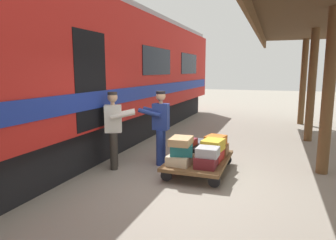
{
  "coord_description": "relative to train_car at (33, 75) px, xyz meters",
  "views": [
    {
      "loc": [
        -1.46,
        5.31,
        2.15
      ],
      "look_at": [
        0.61,
        -0.47,
        1.15
      ],
      "focal_mm": 32.18,
      "sensor_mm": 36.0,
      "label": 1
    }
  ],
  "objects": [
    {
      "name": "suitcase_gray_aluminum",
      "position": [
        -3.89,
        -0.26,
        -1.45
      ],
      "size": [
        0.42,
        0.39,
        0.18
      ],
      "primitive_type": "cube",
      "rotation": [
        0.0,
        0.0,
        -0.01
      ],
      "color": "#9EA0A5",
      "rests_on": "suitcase_maroon_trunk"
    },
    {
      "name": "suitcase_orange_carryall",
      "position": [
        -3.86,
        -1.25,
        -1.45
      ],
      "size": [
        0.47,
        0.5,
        0.21
      ],
      "primitive_type": "cube",
      "rotation": [
        0.0,
        0.0,
        -0.19
      ],
      "color": "#CC6B23",
      "rests_on": "suitcase_brown_leather"
    },
    {
      "name": "ground_plane",
      "position": [
        -3.61,
        -0.0,
        -2.06
      ],
      "size": [
        60.0,
        60.0,
        0.0
      ],
      "primitive_type": "plane",
      "color": "gray"
    },
    {
      "name": "suitcase_cream_canvas",
      "position": [
        -3.33,
        -0.25,
        -1.67
      ],
      "size": [
        0.48,
        0.52,
        0.19
      ],
      "primitive_type": "cube",
      "rotation": [
        0.0,
        0.0,
        -0.07
      ],
      "color": "beige",
      "rests_on": "luggage_cart"
    },
    {
      "name": "suitcase_yellow_case",
      "position": [
        -3.89,
        -0.76,
        -1.44
      ],
      "size": [
        0.45,
        0.54,
        0.23
      ],
      "primitive_type": "cube",
      "rotation": [
        0.0,
        0.0,
        -0.13
      ],
      "color": "gold",
      "rests_on": "suitcase_red_plastic"
    },
    {
      "name": "suitcase_teal_softside",
      "position": [
        -3.35,
        -0.29,
        -1.47
      ],
      "size": [
        0.52,
        0.49,
        0.21
      ],
      "primitive_type": "cube",
      "rotation": [
        0.0,
        0.0,
        0.25
      ],
      "color": "#1E666B",
      "rests_on": "suitcase_cream_canvas"
    },
    {
      "name": "suitcase_burgundy_valise",
      "position": [
        -3.3,
        -0.74,
        -1.42
      ],
      "size": [
        0.46,
        0.51,
        0.14
      ],
      "primitive_type": "cube",
      "rotation": [
        0.0,
        0.0,
        -0.18
      ],
      "color": "maroon",
      "rests_on": "suitcase_black_hardshell"
    },
    {
      "name": "suitcase_tan_vintage",
      "position": [
        -3.34,
        -0.28,
        -1.29
      ],
      "size": [
        0.43,
        0.55,
        0.15
      ],
      "primitive_type": "cube",
      "rotation": [
        0.0,
        0.0,
        0.05
      ],
      "color": "tan",
      "rests_on": "suitcase_teal_softside"
    },
    {
      "name": "luggage_cart",
      "position": [
        -3.6,
        -0.77,
        -1.8
      ],
      "size": [
        1.19,
        1.86,
        0.3
      ],
      "color": "brown",
      "rests_on": "ground_plane"
    },
    {
      "name": "porter_by_door",
      "position": [
        -1.77,
        -0.41,
        -1.14
      ],
      "size": [
        0.74,
        0.61,
        1.7
      ],
      "color": "#332D28",
      "rests_on": "ground_plane"
    },
    {
      "name": "suitcase_brown_leather",
      "position": [
        -3.87,
        -1.28,
        -1.66
      ],
      "size": [
        0.53,
        0.53,
        0.21
      ],
      "primitive_type": "cube",
      "rotation": [
        0.0,
        0.0,
        0.03
      ],
      "color": "brown",
      "rests_on": "luggage_cart"
    },
    {
      "name": "suitcase_red_plastic",
      "position": [
        -3.87,
        -0.77,
        -1.66
      ],
      "size": [
        0.46,
        0.59,
        0.21
      ],
      "primitive_type": "cube",
      "rotation": [
        0.0,
        0.0,
        -0.05
      ],
      "color": "#AD231E",
      "rests_on": "luggage_cart"
    },
    {
      "name": "porter_in_overalls",
      "position": [
        -2.6,
        -1.04,
        -1.14
      ],
      "size": [
        0.69,
        0.46,
        1.7
      ],
      "color": "navy",
      "rests_on": "ground_plane"
    },
    {
      "name": "suitcase_black_hardshell",
      "position": [
        -3.33,
        -0.77,
        -1.63
      ],
      "size": [
        0.49,
        0.61,
        0.27
      ],
      "primitive_type": "cube",
      "rotation": [
        0.0,
        0.0,
        0.1
      ],
      "color": "black",
      "rests_on": "luggage_cart"
    },
    {
      "name": "suitcase_maroon_trunk",
      "position": [
        -3.87,
        -0.25,
        -1.65
      ],
      "size": [
        0.4,
        0.48,
        0.22
      ],
      "primitive_type": "cube",
      "rotation": [
        0.0,
        0.0,
        -0.01
      ],
      "color": "maroon",
      "rests_on": "luggage_cart"
    },
    {
      "name": "train_car",
      "position": [
        0.0,
        0.0,
        0.0
      ],
      "size": [
        3.02,
        21.02,
        4.0
      ],
      "color": "#B21E19",
      "rests_on": "ground_plane"
    },
    {
      "name": "suitcase_slate_roller",
      "position": [
        -3.33,
        -1.28,
        -1.63
      ],
      "size": [
        0.48,
        0.59,
        0.27
      ],
      "primitive_type": "cube",
      "rotation": [
        0.0,
        0.0,
        0.09
      ],
      "color": "#4C515B",
      "rests_on": "luggage_cart"
    }
  ]
}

